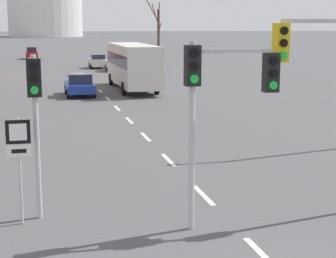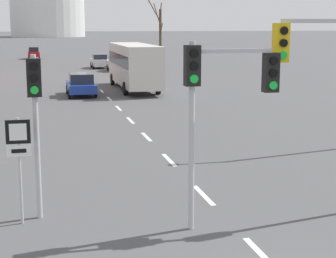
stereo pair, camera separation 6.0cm
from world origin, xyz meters
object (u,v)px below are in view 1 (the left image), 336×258
object	(u,v)px
city_bus	(132,63)
traffic_signal_near_right	(333,62)
traffic_signal_near_left	(35,105)
sedan_far_left	(32,53)
sedan_near_left	(80,84)
traffic_signal_centre_tall	(221,88)
sedan_mid_centre	(98,61)
route_sign_post	(19,152)
sedan_near_right	(115,63)

from	to	relation	value
city_bus	traffic_signal_near_right	bearing A→B (deg)	-89.77
traffic_signal_near_left	sedan_far_left	size ratio (longest dim) A/B	0.99
traffic_signal_near_right	sedan_near_left	distance (m)	27.47
traffic_signal_centre_tall	sedan_mid_centre	size ratio (longest dim) A/B	1.17
route_sign_post	traffic_signal_near_right	bearing A→B (deg)	-7.67
route_sign_post	sedan_mid_centre	bearing A→B (deg)	81.66
traffic_signal_near_right	city_bus	bearing A→B (deg)	90.23
sedan_near_left	city_bus	distance (m)	5.28
sedan_near_right	traffic_signal_near_left	bearing A→B (deg)	-100.33
route_sign_post	sedan_near_right	xyz separation A→B (m)	(8.85, 46.49, -1.05)
route_sign_post	traffic_signal_centre_tall	bearing A→B (deg)	-15.32
traffic_signal_centre_tall	sedan_mid_centre	bearing A→B (deg)	87.07
traffic_signal_near_left	sedan_mid_centre	world-z (taller)	traffic_signal_near_left
traffic_signal_centre_tall	sedan_near_left	bearing A→B (deg)	92.83
traffic_signal_centre_tall	sedan_far_left	bearing A→B (deg)	93.80
traffic_signal_centre_tall	sedan_mid_centre	world-z (taller)	traffic_signal_centre_tall
traffic_signal_near_left	traffic_signal_near_right	xyz separation A→B (m)	(7.42, -1.42, 1.06)
traffic_signal_near_left	city_bus	distance (m)	29.26
sedan_near_left	sedan_near_right	world-z (taller)	sedan_near_right
traffic_signal_near_left	sedan_near_right	world-z (taller)	traffic_signal_near_left
traffic_signal_near_left	sedan_mid_centre	xyz separation A→B (m)	(7.03, 50.60, -2.16)
traffic_signal_centre_tall	route_sign_post	xyz separation A→B (m)	(-4.80, 1.31, -1.63)
traffic_signal_centre_tall	city_bus	size ratio (longest dim) A/B	0.43
traffic_signal_near_right	route_sign_post	xyz separation A→B (m)	(-7.86, 1.06, -2.18)
traffic_signal_near_right	sedan_far_left	world-z (taller)	traffic_signal_near_right
city_bus	sedan_near_left	bearing A→B (deg)	-146.68
traffic_signal_near_right	route_sign_post	distance (m)	8.23
traffic_signal_near_right	sedan_mid_centre	size ratio (longest dim) A/B	1.35
city_bus	sedan_mid_centre	bearing A→B (deg)	90.70
traffic_signal_near_left	city_bus	world-z (taller)	traffic_signal_near_left
sedan_near_right	sedan_mid_centre	distance (m)	4.69
traffic_signal_centre_tall	sedan_near_right	bearing A→B (deg)	85.16
route_sign_post	sedan_mid_centre	distance (m)	51.52
sedan_near_left	sedan_near_right	distance (m)	21.31
route_sign_post	sedan_mid_centre	xyz separation A→B (m)	(7.47, 50.97, -1.04)
traffic_signal_near_right	city_bus	distance (m)	29.81
sedan_far_left	sedan_mid_centre	bearing A→B (deg)	-69.35
traffic_signal_near_right	sedan_near_right	bearing A→B (deg)	88.81
city_bus	traffic_signal_near_left	bearing A→B (deg)	-104.46
sedan_near_left	sedan_far_left	size ratio (longest dim) A/B	1.03
traffic_signal_centre_tall	city_bus	distance (m)	30.18
traffic_signal_near_left	sedan_near_right	distance (m)	46.93
traffic_signal_centre_tall	sedan_near_right	size ratio (longest dim) A/B	1.21
traffic_signal_near_left	route_sign_post	xyz separation A→B (m)	(-0.44, -0.36, -1.12)
sedan_mid_centre	city_bus	bearing A→B (deg)	-89.30
route_sign_post	sedan_near_right	distance (m)	47.33
sedan_near_left	sedan_far_left	distance (m)	45.02
sedan_near_left	traffic_signal_near_right	bearing A→B (deg)	-80.71
route_sign_post	sedan_far_left	xyz separation A→B (m)	(0.02, 70.75, -1.00)
city_bus	traffic_signal_centre_tall	bearing A→B (deg)	-95.61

